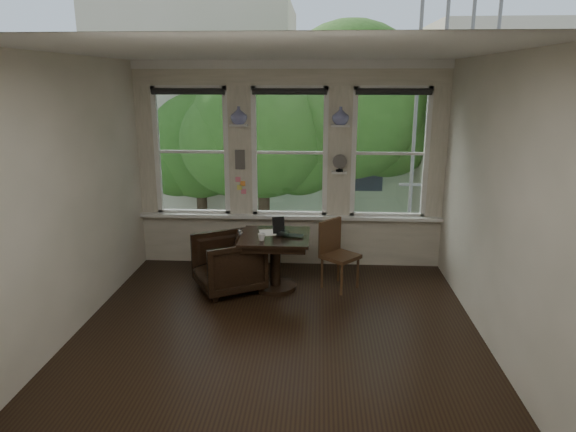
# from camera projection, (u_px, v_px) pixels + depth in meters

# --- Properties ---
(ground) EXTENTS (4.50, 4.50, 0.00)m
(ground) POSITION_uv_depth(u_px,v_px,m) (278.00, 330.00, 5.78)
(ground) COLOR black
(ground) RESTS_ON ground
(ceiling) EXTENTS (4.50, 4.50, 0.00)m
(ceiling) POSITION_uv_depth(u_px,v_px,m) (276.00, 52.00, 5.00)
(ceiling) COLOR silver
(ceiling) RESTS_ON ground
(wall_back) EXTENTS (4.50, 0.00, 4.50)m
(wall_back) POSITION_uv_depth(u_px,v_px,m) (290.00, 166.00, 7.56)
(wall_back) COLOR beige
(wall_back) RESTS_ON ground
(wall_front) EXTENTS (4.50, 0.00, 4.50)m
(wall_front) POSITION_uv_depth(u_px,v_px,m) (248.00, 283.00, 3.22)
(wall_front) COLOR beige
(wall_front) RESTS_ON ground
(wall_left) EXTENTS (0.00, 4.50, 4.50)m
(wall_left) POSITION_uv_depth(u_px,v_px,m) (69.00, 198.00, 5.53)
(wall_left) COLOR beige
(wall_left) RESTS_ON ground
(wall_right) EXTENTS (0.00, 4.50, 4.50)m
(wall_right) POSITION_uv_depth(u_px,v_px,m) (496.00, 204.00, 5.26)
(wall_right) COLOR beige
(wall_right) RESTS_ON ground
(window_left) EXTENTS (1.10, 0.12, 1.90)m
(window_left) POSITION_uv_depth(u_px,v_px,m) (192.00, 152.00, 7.60)
(window_left) COLOR white
(window_left) RESTS_ON ground
(window_center) EXTENTS (1.10, 0.12, 1.90)m
(window_center) POSITION_uv_depth(u_px,v_px,m) (290.00, 152.00, 7.51)
(window_center) COLOR white
(window_center) RESTS_ON ground
(window_right) EXTENTS (1.10, 0.12, 1.90)m
(window_right) POSITION_uv_depth(u_px,v_px,m) (390.00, 153.00, 7.42)
(window_right) COLOR white
(window_right) RESTS_ON ground
(shelf_left) EXTENTS (0.26, 0.16, 0.03)m
(shelf_left) POSITION_uv_depth(u_px,v_px,m) (239.00, 125.00, 7.35)
(shelf_left) COLOR white
(shelf_left) RESTS_ON ground
(shelf_right) EXTENTS (0.26, 0.16, 0.03)m
(shelf_right) POSITION_uv_depth(u_px,v_px,m) (340.00, 126.00, 7.27)
(shelf_right) COLOR white
(shelf_right) RESTS_ON ground
(intercom) EXTENTS (0.14, 0.06, 0.28)m
(intercom) POSITION_uv_depth(u_px,v_px,m) (240.00, 159.00, 7.51)
(intercom) COLOR #59544F
(intercom) RESTS_ON ground
(sticky_notes) EXTENTS (0.16, 0.01, 0.24)m
(sticky_notes) POSITION_uv_depth(u_px,v_px,m) (241.00, 183.00, 7.61)
(sticky_notes) COLOR pink
(sticky_notes) RESTS_ON ground
(desk_fan) EXTENTS (0.20, 0.20, 0.24)m
(desk_fan) POSITION_uv_depth(u_px,v_px,m) (339.00, 166.00, 7.39)
(desk_fan) COLOR #59544F
(desk_fan) RESTS_ON ground
(vase_left) EXTENTS (0.24, 0.24, 0.25)m
(vase_left) POSITION_uv_depth(u_px,v_px,m) (239.00, 115.00, 7.32)
(vase_left) COLOR white
(vase_left) RESTS_ON shelf_left
(vase_right) EXTENTS (0.24, 0.24, 0.25)m
(vase_right) POSITION_uv_depth(u_px,v_px,m) (341.00, 116.00, 7.23)
(vase_right) COLOR white
(vase_right) RESTS_ON shelf_right
(table) EXTENTS (0.90, 0.90, 0.75)m
(table) POSITION_uv_depth(u_px,v_px,m) (275.00, 262.00, 6.84)
(table) COLOR black
(table) RESTS_ON ground
(armchair_left) EXTENTS (1.11, 1.10, 0.75)m
(armchair_left) POSITION_uv_depth(u_px,v_px,m) (228.00, 263.00, 6.80)
(armchair_left) COLOR black
(armchair_left) RESTS_ON ground
(cushion_red) EXTENTS (0.45, 0.45, 0.06)m
(cushion_red) POSITION_uv_depth(u_px,v_px,m) (228.00, 258.00, 6.78)
(cushion_red) COLOR maroon
(cushion_red) RESTS_ON armchair_left
(side_chair_right) EXTENTS (0.59, 0.59, 0.92)m
(side_chair_right) POSITION_uv_depth(u_px,v_px,m) (340.00, 256.00, 6.84)
(side_chair_right) COLOR #472819
(side_chair_right) RESTS_ON ground
(laptop) EXTENTS (0.39, 0.29, 0.03)m
(laptop) POSITION_uv_depth(u_px,v_px,m) (289.00, 237.00, 6.64)
(laptop) COLOR black
(laptop) RESTS_ON table
(mug) EXTENTS (0.10, 0.10, 0.09)m
(mug) POSITION_uv_depth(u_px,v_px,m) (262.00, 237.00, 6.52)
(mug) COLOR white
(mug) RESTS_ON table
(drinking_glass) EXTENTS (0.14, 0.14, 0.09)m
(drinking_glass) POSITION_uv_depth(u_px,v_px,m) (285.00, 234.00, 6.66)
(drinking_glass) COLOR white
(drinking_glass) RESTS_ON table
(tablet) EXTENTS (0.18, 0.12, 0.22)m
(tablet) POSITION_uv_depth(u_px,v_px,m) (278.00, 225.00, 6.82)
(tablet) COLOR black
(tablet) RESTS_ON table
(papers) EXTENTS (0.28, 0.34, 0.00)m
(papers) POSITION_uv_depth(u_px,v_px,m) (268.00, 232.00, 6.87)
(papers) COLOR silver
(papers) RESTS_ON table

